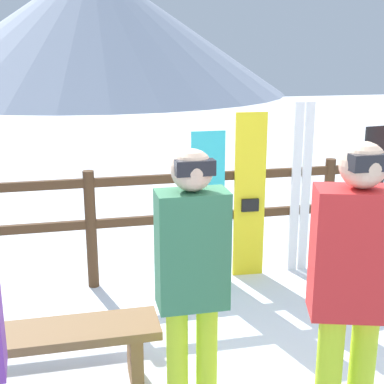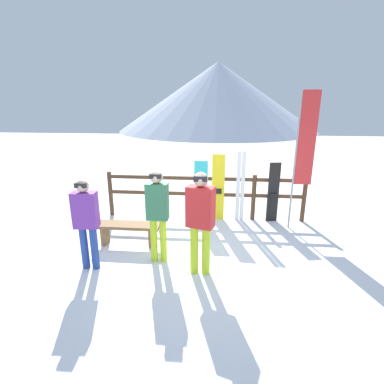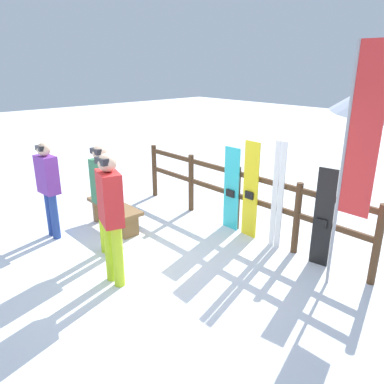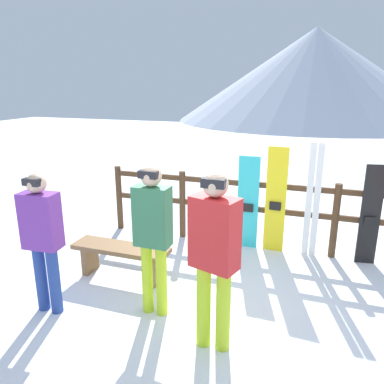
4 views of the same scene
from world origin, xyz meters
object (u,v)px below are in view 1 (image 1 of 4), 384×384
Objects in this scene: ski_pair_white at (301,189)px; snowboard_black_stripe at (371,197)px; snowboard_yellow at (250,197)px; person_red at (353,283)px; person_plaid_green at (192,274)px; bench at (60,345)px; snowboard_cyan at (208,208)px.

snowboard_black_stripe is (0.76, -0.00, -0.13)m from ski_pair_white.
snowboard_black_stripe is (1.28, -0.00, -0.08)m from snowboard_yellow.
person_red is 2.85m from snowboard_black_stripe.
person_plaid_green is 1.05× the size of snowboard_yellow.
bench is 3.39m from snowboard_black_stripe.
bench is 2.04m from snowboard_cyan.
person_plaid_green is 1.00× the size of ski_pair_white.
ski_pair_white is (2.27, 1.48, 0.51)m from bench.
snowboard_cyan is at bearing 93.45° from person_red.
snowboard_cyan is 0.93m from ski_pair_white.
snowboard_cyan is at bearing 47.63° from bench.
person_plaid_green is 2.57m from ski_pair_white.
snowboard_cyan is 0.90× the size of snowboard_yellow.
person_plaid_green is at bearing -106.60° from snowboard_cyan.
person_plaid_green and ski_pair_white have the same top height.
bench is at bearing 141.98° from person_plaid_green.
person_plaid_green is at bearing -138.21° from snowboard_black_stripe.
person_red is 1.04× the size of person_plaid_green.
person_red reaches higher than snowboard_yellow.
snowboard_yellow is 0.52m from ski_pair_white.
snowboard_black_stripe is at bearing 57.08° from person_red.
snowboard_yellow is (1.02, 2.05, -0.20)m from person_plaid_green.
snowboard_black_stripe is (2.29, 2.05, -0.28)m from person_plaid_green.
snowboard_black_stripe is at bearing -0.01° from snowboard_yellow.
snowboard_yellow is at bearing -179.63° from ski_pair_white.
bench is at bearing -139.89° from snowboard_yellow.
bench is 1.87m from person_red.
snowboard_cyan is at bearing -179.98° from snowboard_yellow.
bench is 0.77× the size of person_plaid_green.
bench is at bearing -154.02° from snowboard_black_stripe.
person_red reaches higher than snowboard_cyan.
snowboard_yellow reaches higher than bench.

